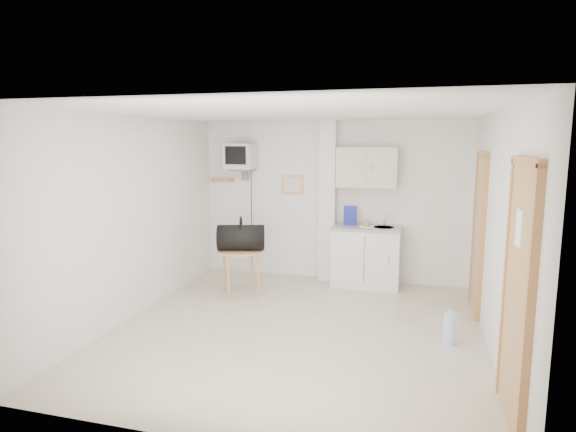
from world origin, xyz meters
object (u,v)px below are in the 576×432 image
(duffel_bag, at_px, (241,237))
(water_bottle, at_px, (449,329))
(crt_television, at_px, (241,157))
(round_table, at_px, (240,255))

(duffel_bag, xyz_separation_m, water_bottle, (2.77, -0.98, -0.67))
(crt_television, bearing_deg, round_table, -70.41)
(round_table, distance_m, water_bottle, 3.00)
(crt_television, xyz_separation_m, round_table, (0.35, -0.97, -1.35))
(duffel_bag, distance_m, water_bottle, 3.02)
(duffel_bag, height_order, water_bottle, duffel_bag)
(crt_television, relative_size, duffel_bag, 2.96)
(round_table, bearing_deg, duffel_bag, -50.48)
(round_table, height_order, duffel_bag, duffel_bag)
(crt_television, relative_size, round_table, 3.22)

